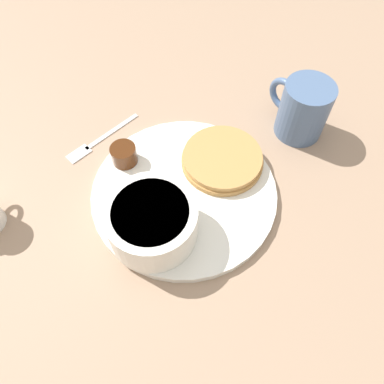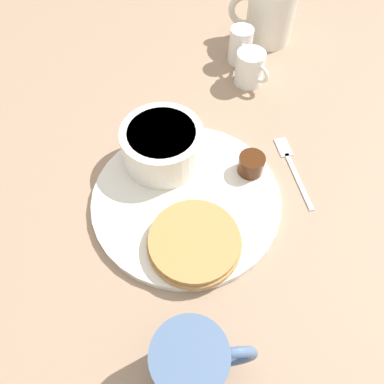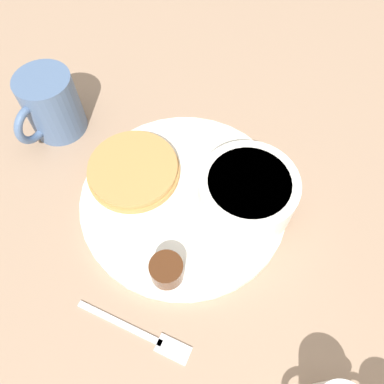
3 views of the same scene
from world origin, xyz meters
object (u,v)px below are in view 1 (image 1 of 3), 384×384
at_px(bowl, 152,221).
at_px(coffee_mug, 302,109).
at_px(plate, 184,192).
at_px(fork, 96,142).

xyz_separation_m(bowl, coffee_mug, (-0.05, -0.29, 0.00)).
xyz_separation_m(plate, coffee_mug, (-0.06, -0.22, 0.04)).
bearing_deg(plate, bowl, 98.11).
xyz_separation_m(plate, bowl, (-0.01, 0.08, 0.04)).
bearing_deg(bowl, coffee_mug, -99.92).
xyz_separation_m(coffee_mug, fork, (0.24, 0.23, -0.04)).
distance_m(bowl, coffee_mug, 0.30).
height_order(plate, coffee_mug, coffee_mug).
bearing_deg(coffee_mug, plate, 73.87).
distance_m(plate, coffee_mug, 0.23).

